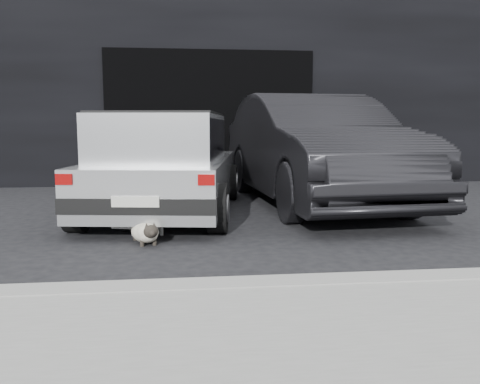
{
  "coord_description": "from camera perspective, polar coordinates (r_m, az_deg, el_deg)",
  "views": [
    {
      "loc": [
        0.42,
        -5.94,
        1.18
      ],
      "look_at": [
        1.01,
        -0.89,
        0.51
      ],
      "focal_mm": 38.0,
      "sensor_mm": 36.0,
      "label": 1
    }
  ],
  "objects": [
    {
      "name": "ground",
      "position": [
        6.07,
        -10.55,
        -3.79
      ],
      "size": [
        80.0,
        80.0,
        0.0
      ],
      "primitive_type": "plane",
      "color": "black",
      "rests_on": "ground"
    },
    {
      "name": "curb",
      "position": [
        3.57,
        3.03,
        -10.79
      ],
      "size": [
        18.0,
        0.25,
        0.12
      ],
      "primitive_type": "cube",
      "color": "gray",
      "rests_on": "ground"
    },
    {
      "name": "second_car",
      "position": [
        7.65,
        8.23,
        4.79
      ],
      "size": [
        2.11,
        5.09,
        1.64
      ],
      "primitive_type": "imported",
      "rotation": [
        0.0,
        0.0,
        0.08
      ],
      "color": "black",
      "rests_on": "ground"
    },
    {
      "name": "cat_siamese",
      "position": [
        5.16,
        -10.55,
        -4.46
      ],
      "size": [
        0.39,
        0.7,
        0.26
      ],
      "rotation": [
        0.0,
        0.0,
        3.45
      ],
      "color": "beige",
      "rests_on": "ground"
    },
    {
      "name": "garage_opening",
      "position": [
        9.94,
        -3.37,
        8.26
      ],
      "size": [
        4.0,
        0.1,
        2.6
      ],
      "primitive_type": "cube",
      "color": "black",
      "rests_on": "ground"
    },
    {
      "name": "building_facade",
      "position": [
        12.02,
        -3.98,
        13.87
      ],
      "size": [
        34.0,
        4.0,
        5.0
      ],
      "primitive_type": "cube",
      "color": "black",
      "rests_on": "ground"
    },
    {
      "name": "silver_hatchback",
      "position": [
        6.77,
        -8.36,
        3.66
      ],
      "size": [
        2.21,
        3.82,
        1.33
      ],
      "rotation": [
        0.0,
        0.0,
        -0.15
      ],
      "color": "silver",
      "rests_on": "ground"
    },
    {
      "name": "cat_white",
      "position": [
        5.55,
        -10.03,
        -3.15
      ],
      "size": [
        0.68,
        0.36,
        0.33
      ],
      "rotation": [
        0.0,
        0.0,
        -1.3
      ],
      "color": "white",
      "rests_on": "ground"
    },
    {
      "name": "sidewalk",
      "position": [
        2.48,
        7.97,
        -19.53
      ],
      "size": [
        18.0,
        2.2,
        0.11
      ],
      "primitive_type": "cube",
      "color": "gray",
      "rests_on": "ground"
    }
  ]
}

